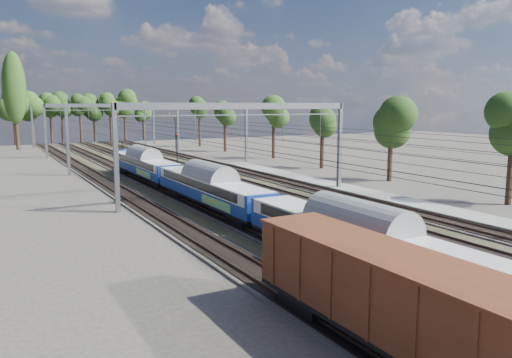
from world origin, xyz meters
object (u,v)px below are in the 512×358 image
emu_train (211,184)px  signal_far (175,129)px  signal_near (177,149)px  worker (122,146)px  freight_boxcar (399,300)px

emu_train → signal_far: 59.39m
signal_near → signal_far: bearing=94.8°
emu_train → worker: bearing=82.6°
freight_boxcar → signal_far: bearing=75.1°
worker → signal_near: bearing=-160.0°
freight_boxcar → worker: freight_boxcar is taller
emu_train → signal_near: bearing=77.0°
emu_train → signal_far: (17.51, 56.73, 1.74)m
emu_train → freight_boxcar: 26.22m
freight_boxcar → signal_far: signal_far is taller
signal_near → signal_far: (12.41, 34.71, 0.71)m
signal_near → signal_far: size_ratio=0.82×
signal_near → signal_far: signal_far is taller
worker → signal_near: size_ratio=0.30×
emu_train → signal_near: 22.62m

